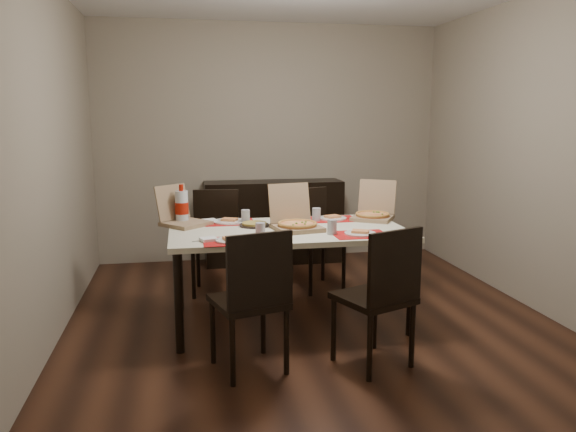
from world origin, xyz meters
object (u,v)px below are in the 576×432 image
(dining_table, at_px, (288,237))
(sideboard, at_px, (274,222))
(chair_near_right, at_px, (381,292))
(dip_bowl, at_px, (304,221))
(pizza_box_center, at_px, (296,222))
(soda_bottle, at_px, (182,207))
(chair_far_left, at_px, (216,236))
(chair_far_right, at_px, (313,233))
(chair_near_left, at_px, (253,296))

(dining_table, bearing_deg, sideboard, 84.19)
(chair_near_right, xyz_separation_m, dip_bowl, (-0.25, 1.14, 0.25))
(pizza_box_center, relative_size, soda_bottle, 1.33)
(chair_near_right, distance_m, chair_far_left, 2.07)
(chair_far_right, bearing_deg, pizza_box_center, -111.23)
(chair_far_left, bearing_deg, chair_far_right, -2.78)
(dip_bowl, bearing_deg, chair_far_right, 70.35)
(chair_near_right, bearing_deg, pizza_box_center, 112.70)
(chair_near_right, bearing_deg, chair_far_left, 116.76)
(dining_table, bearing_deg, pizza_box_center, -28.87)
(chair_far_left, xyz_separation_m, pizza_box_center, (0.56, -0.96, 0.29))
(dining_table, height_order, pizza_box_center, pizza_box_center)
(chair_near_right, bearing_deg, sideboard, 94.93)
(chair_far_left, height_order, chair_far_right, same)
(sideboard, bearing_deg, chair_far_right, -77.08)
(chair_near_left, bearing_deg, soda_bottle, 109.23)
(chair_near_right, xyz_separation_m, chair_far_right, (-0.02, 1.80, 0.00))
(sideboard, bearing_deg, chair_near_right, -85.07)
(sideboard, distance_m, chair_near_right, 2.78)
(dip_bowl, bearing_deg, soda_bottle, 172.56)
(chair_far_left, distance_m, dip_bowl, 1.01)
(chair_near_left, distance_m, chair_far_right, 1.90)
(chair_near_left, distance_m, pizza_box_center, 0.97)
(sideboard, height_order, soda_bottle, soda_bottle)
(sideboard, relative_size, dip_bowl, 13.16)
(dip_bowl, height_order, soda_bottle, soda_bottle)
(chair_near_left, height_order, chair_far_left, same)
(chair_far_right, relative_size, pizza_box_center, 2.18)
(dining_table, height_order, dip_bowl, dip_bowl)
(chair_near_right, bearing_deg, chair_far_right, 90.55)
(sideboard, relative_size, chair_far_right, 1.61)
(chair_far_right, bearing_deg, dining_table, -114.89)
(dining_table, relative_size, chair_near_left, 1.94)
(dip_bowl, relative_size, soda_bottle, 0.36)
(chair_near_left, bearing_deg, chair_far_right, 65.38)
(chair_near_left, relative_size, chair_far_left, 1.00)
(chair_near_right, distance_m, dip_bowl, 1.20)
(chair_far_left, height_order, pizza_box_center, pizza_box_center)
(chair_near_right, height_order, pizza_box_center, pizza_box_center)
(dining_table, bearing_deg, chair_near_left, -114.34)
(chair_far_left, xyz_separation_m, soda_bottle, (-0.30, -0.58, 0.37))
(chair_far_right, distance_m, dip_bowl, 0.74)
(chair_far_right, bearing_deg, chair_near_right, -89.45)
(chair_far_right, distance_m, pizza_box_center, 1.02)
(pizza_box_center, distance_m, dip_bowl, 0.28)
(dining_table, relative_size, dip_bowl, 15.79)
(chair_near_left, bearing_deg, pizza_box_center, 61.78)
(chair_near_right, height_order, chair_far_left, same)
(chair_far_left, relative_size, pizza_box_center, 2.18)
(pizza_box_center, bearing_deg, dining_table, 151.13)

